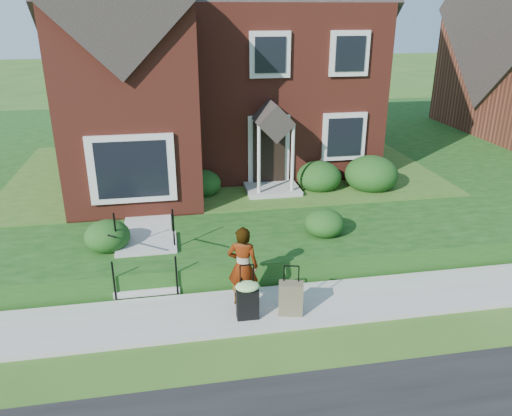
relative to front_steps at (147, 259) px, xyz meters
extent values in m
plane|color=#2D5119|center=(2.50, -1.84, -0.47)|extent=(120.00, 120.00, 0.00)
cube|color=#9E9B93|center=(2.50, -1.84, -0.43)|extent=(60.00, 1.60, 0.08)
cube|color=#133B10|center=(6.50, 9.06, -0.17)|extent=(44.00, 20.00, 0.60)
cube|color=#9E9B93|center=(0.00, 3.16, 0.16)|extent=(1.20, 6.00, 0.06)
cube|color=maroon|center=(2.50, 8.16, 2.83)|extent=(10.00, 8.00, 5.40)
cube|color=maroon|center=(-0.30, 3.36, 2.83)|extent=(3.60, 2.40, 5.40)
cube|color=beige|center=(-0.30, 2.21, 1.53)|extent=(2.20, 0.30, 1.80)
cube|color=black|center=(3.70, 4.10, 1.18)|extent=(1.00, 0.12, 2.10)
cube|color=black|center=(6.10, 4.11, 1.63)|extent=(1.40, 0.10, 1.50)
cube|color=#9E9B93|center=(0.00, -0.84, -0.32)|extent=(1.40, 0.30, 0.15)
cube|color=#9E9B93|center=(0.00, -0.54, -0.17)|extent=(1.40, 0.30, 0.15)
cube|color=#9E9B93|center=(0.00, -0.24, -0.02)|extent=(1.40, 0.30, 0.15)
cube|color=#9E9B93|center=(0.00, 0.06, 0.13)|extent=(1.40, 0.30, 0.15)
cube|color=#9E9B93|center=(0.00, 0.61, 0.13)|extent=(1.40, 0.80, 0.15)
cylinder|color=black|center=(-0.65, -0.99, 0.06)|extent=(0.04, 0.04, 0.90)
cylinder|color=black|center=(-0.65, 0.21, 0.66)|extent=(0.04, 0.04, 0.90)
cylinder|color=black|center=(0.65, -0.99, 0.06)|extent=(0.04, 0.04, 0.90)
cylinder|color=black|center=(0.65, 0.21, 0.66)|extent=(0.04, 0.04, 0.90)
ellipsoid|color=#173610|center=(-1.40, 3.48, 0.59)|extent=(1.32, 1.32, 0.92)
ellipsoid|color=#173610|center=(1.56, 3.79, 0.54)|extent=(1.19, 1.19, 0.83)
ellipsoid|color=#173610|center=(5.20, 3.63, 0.61)|extent=(1.38, 1.38, 0.96)
ellipsoid|color=#173610|center=(6.81, 3.39, 0.70)|extent=(1.64, 1.64, 1.15)
ellipsoid|color=#173610|center=(-0.88, 0.50, 0.49)|extent=(1.06, 1.06, 0.74)
ellipsoid|color=#173610|center=(4.35, 0.37, 0.47)|extent=(1.00, 1.00, 0.70)
imported|color=#999999|center=(1.99, -1.62, 0.48)|extent=(0.74, 0.60, 1.74)
cube|color=black|center=(2.00, -2.15, -0.07)|extent=(0.44, 0.25, 0.65)
cylinder|color=black|center=(2.00, -2.15, 0.75)|extent=(0.26, 0.03, 0.03)
cylinder|color=black|center=(1.87, -2.15, 0.50)|extent=(0.02, 0.02, 0.49)
cylinder|color=black|center=(2.13, -2.15, 0.50)|extent=(0.02, 0.02, 0.49)
cylinder|color=black|center=(1.85, -2.15, -0.36)|extent=(0.04, 0.06, 0.06)
cylinder|color=black|center=(2.15, -2.15, -0.36)|extent=(0.04, 0.06, 0.06)
ellipsoid|color=#8FC772|center=(2.00, -2.15, 0.34)|extent=(0.48, 0.40, 0.15)
cube|color=brown|center=(2.88, -2.16, -0.04)|extent=(0.54, 0.38, 0.70)
cylinder|color=black|center=(2.88, -2.16, 0.65)|extent=(0.29, 0.10, 0.03)
cylinder|color=black|center=(2.73, -2.16, 0.48)|extent=(0.02, 0.02, 0.34)
cylinder|color=black|center=(3.02, -2.16, 0.48)|extent=(0.02, 0.02, 0.34)
cylinder|color=black|center=(2.71, -2.16, -0.36)|extent=(0.05, 0.07, 0.06)
cylinder|color=black|center=(3.05, -2.16, -0.36)|extent=(0.05, 0.07, 0.06)
camera|label=1|loc=(0.67, -10.50, 5.35)|focal=35.00mm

